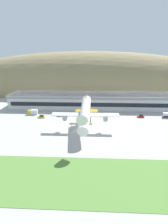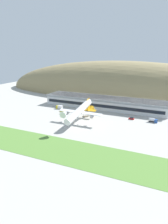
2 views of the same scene
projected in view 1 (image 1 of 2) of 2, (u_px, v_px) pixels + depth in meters
The scene contains 12 objects.
ground_plane at pixel (79, 131), 108.41m from camera, with size 383.40×383.40×0.00m, color #ADAAA3.
grass_strip_foreground at pixel (69, 179), 66.85m from camera, with size 345.06×27.95×0.08m, color #568438.
hill_backdrop at pixel (89, 91), 221.48m from camera, with size 320.12×88.78×79.08m, color #8E7F56.
terminal_building at pixel (91, 100), 154.71m from camera, with size 113.41×22.75×9.62m.
cargo_airplane at pixel (85, 113), 106.98m from camera, with size 33.38×46.54×13.12m.
service_car_0 at pixel (141, 116), 130.99m from camera, with size 4.20×2.11×1.69m.
service_car_1 at pixel (60, 115), 133.55m from camera, with size 4.34×1.88×1.60m.
service_car_2 at pixel (86, 117), 130.62m from camera, with size 4.52×1.66×1.50m.
service_car_3 at pixel (42, 117), 130.22m from camera, with size 4.34×2.23×1.56m.
fuel_truck at pixel (168, 115), 130.07m from camera, with size 6.34×2.68×3.15m.
box_truck at pixel (33, 112), 137.43m from camera, with size 6.13×2.55×3.01m.
traffic_cone_0 at pixel (72, 125), 116.42m from camera, with size 0.52×0.52×0.58m.
Camera 1 is at (8.09, -102.00, 37.09)m, focal length 35.00 mm.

